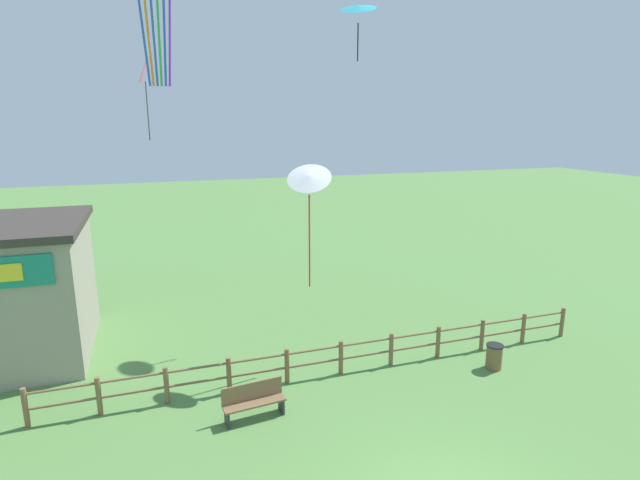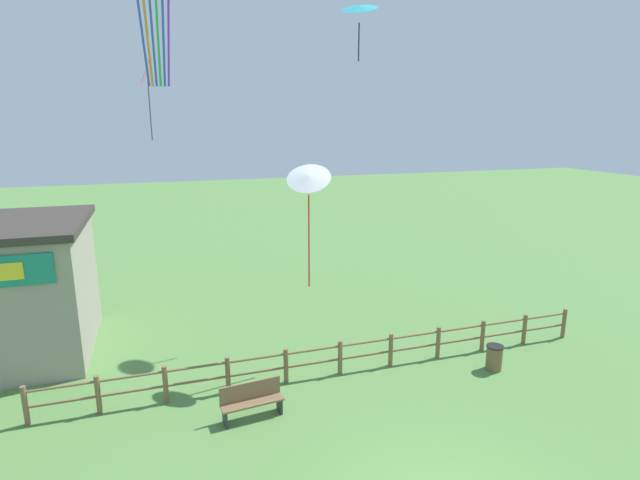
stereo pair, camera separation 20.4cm
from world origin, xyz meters
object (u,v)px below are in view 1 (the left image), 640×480
object	(u,v)px
trash_bin	(494,356)
kite_cyan_delta	(358,8)
park_bench_near_fence	(254,400)
kite_pink_diamond	(145,81)
kite_white_delta	(309,180)

from	to	relation	value
trash_bin	kite_cyan_delta	distance (m)	12.55
park_bench_near_fence	kite_pink_diamond	xyz separation A→B (m)	(-2.02, 11.12, 8.75)
kite_white_delta	trash_bin	bearing A→B (deg)	-22.19
kite_pink_diamond	kite_white_delta	size ratio (longest dim) A/B	0.88
kite_pink_diamond	kite_cyan_delta	xyz separation A→B (m)	(7.17, -5.56, 2.20)
kite_pink_diamond	trash_bin	bearing A→B (deg)	-48.19
park_bench_near_fence	kite_cyan_delta	size ratio (longest dim) A/B	0.82
park_bench_near_fence	trash_bin	distance (m)	7.74
kite_cyan_delta	kite_white_delta	xyz separation A→B (m)	(-2.82, -3.14, -5.50)
park_bench_near_fence	kite_cyan_delta	distance (m)	13.32
park_bench_near_fence	kite_pink_diamond	distance (m)	14.29
park_bench_near_fence	kite_white_delta	bearing A→B (deg)	46.01
trash_bin	park_bench_near_fence	bearing A→B (deg)	-178.46
park_bench_near_fence	kite_white_delta	size ratio (longest dim) A/B	0.44
trash_bin	kite_pink_diamond	size ratio (longest dim) A/B	0.24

